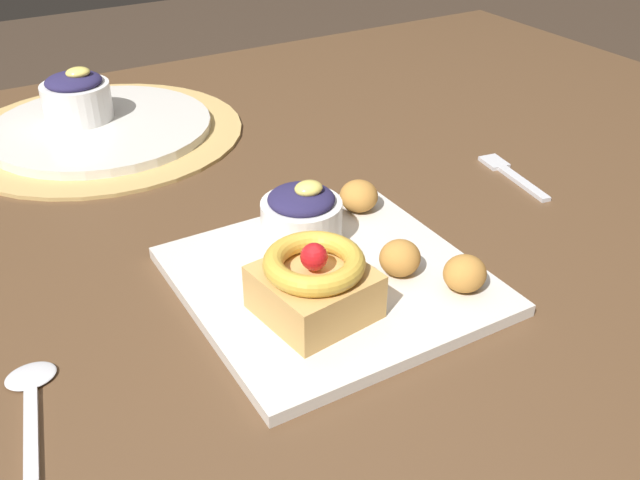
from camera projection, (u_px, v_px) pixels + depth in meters
name	position (u px, v px, depth m)	size (l,w,h in m)	color
dining_table	(278.00, 269.00, 0.83)	(1.59, 1.14, 0.73)	brown
woven_placemat	(102.00, 133.00, 0.98)	(0.38, 0.38, 0.01)	tan
front_plate	(331.00, 280.00, 0.67)	(0.26, 0.26, 0.01)	silver
cake_slice	(314.00, 283.00, 0.61)	(0.10, 0.10, 0.07)	tan
berry_ramekin	(302.00, 216.00, 0.71)	(0.08, 0.08, 0.07)	white
fritter_front	(400.00, 258.00, 0.66)	(0.04, 0.04, 0.03)	#BC7F38
fritter_middle	(465.00, 274.00, 0.64)	(0.04, 0.04, 0.03)	#BC7F38
fritter_back	(359.00, 196.00, 0.77)	(0.04, 0.04, 0.03)	#BC7F38
back_plate	(101.00, 127.00, 0.97)	(0.30, 0.30, 0.01)	silver
back_ramekin	(76.00, 97.00, 0.97)	(0.09, 0.09, 0.07)	white
fork	(510.00, 174.00, 0.87)	(0.04, 0.13, 0.00)	silver
spoon	(31.00, 399.00, 0.54)	(0.05, 0.13, 0.00)	silver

